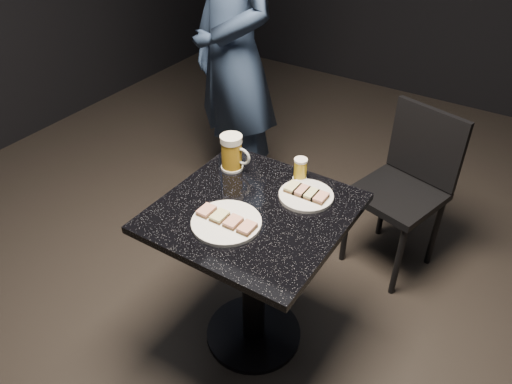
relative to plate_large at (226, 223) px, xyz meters
The scene contains 10 objects.
floor 0.77m from the plate_large, 74.61° to the left, with size 6.00×6.00×0.00m, color black.
plate_large is the anchor object (origin of this frame).
plate_small 0.35m from the plate_large, 61.29° to the left, with size 0.22×0.22×0.01m, color silver.
patron 1.23m from the plate_large, 123.42° to the left, with size 0.69×0.45×1.89m, color navy.
table 0.28m from the plate_large, 74.61° to the left, with size 0.70×0.70×0.75m.
beer_mug 0.38m from the plate_large, 121.47° to the left, with size 0.14×0.10×0.16m.
beer_tumbler 0.41m from the plate_large, 77.92° to the left, with size 0.06×0.06×0.10m.
chair 1.10m from the plate_large, 68.94° to the left, with size 0.48×0.48×0.86m.
canapes_on_plate_large 0.02m from the plate_large, ahead, with size 0.23×0.07×0.02m.
canapes_on_plate_small 0.35m from the plate_large, 61.29° to the left, with size 0.17×0.07×0.02m.
Camera 1 is at (0.83, -1.26, 1.93)m, focal length 35.00 mm.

